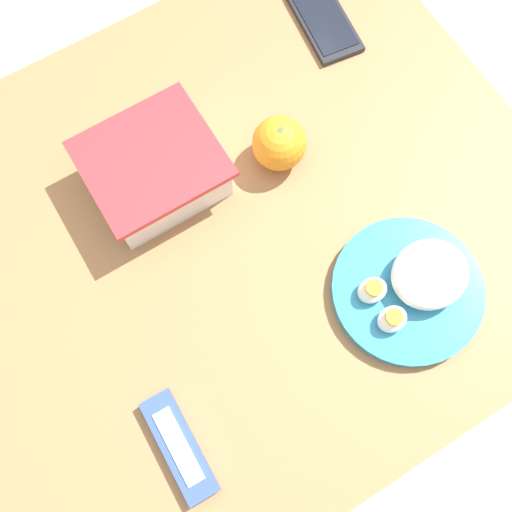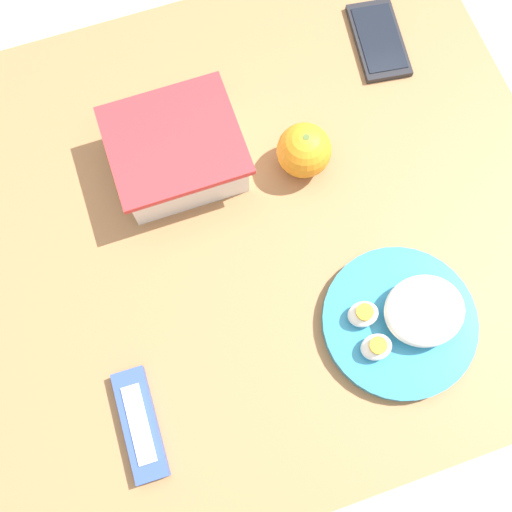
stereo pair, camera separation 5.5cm
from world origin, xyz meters
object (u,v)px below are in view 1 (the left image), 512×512
Objects in this scene: orange_fruit at (279,144)px; candy_bar at (179,446)px; food_container at (155,171)px; cell_phone at (325,22)px; rice_plate at (413,286)px.

orange_fruit is 0.55× the size of candy_bar.
food_container is 0.38m from candy_bar.
cell_phone is (0.53, 0.45, -0.00)m from candy_bar.
cell_phone is at bearing 71.84° from rice_plate.
cell_phone is at bearing 15.98° from food_container.
orange_fruit is (0.18, -0.06, 0.01)m from food_container.
rice_plate is 0.46m from cell_phone.
orange_fruit is 0.38× the size of rice_plate.
rice_plate reaches higher than candy_bar.
cell_phone is at bearing 40.85° from candy_bar.
food_container is 0.38m from cell_phone.
candy_bar is at bearing -114.29° from food_container.
food_container is 0.88× the size of rice_plate.
orange_fruit reaches higher than rice_plate.
food_container reaches higher than candy_bar.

